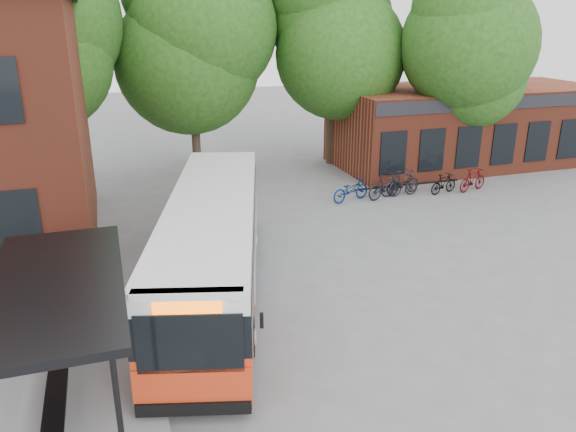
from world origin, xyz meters
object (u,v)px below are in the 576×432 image
object	(u,v)px
bicycle_1	(386,186)
bicycle_0	(351,190)
bicycle_5	(444,184)
city_bus	(213,247)
bicycle_7	(473,180)
bicycle_3	(403,182)
bicycle_2	(399,186)
bus_shelter	(66,347)

from	to	relation	value
bicycle_1	bicycle_0	bearing A→B (deg)	70.84
bicycle_5	bicycle_1	bearing A→B (deg)	72.65
city_bus	bicycle_7	distance (m)	14.38
bicycle_5	bicycle_7	bearing A→B (deg)	-107.03
city_bus	bicycle_3	xyz separation A→B (m)	(9.77, 6.74, -0.87)
bicycle_3	bicycle_5	size ratio (longest dim) A/B	1.19
city_bus	bicycle_3	size ratio (longest dim) A/B	6.12
bicycle_5	bicycle_3	bearing A→B (deg)	58.20
bicycle_2	bicycle_7	bearing A→B (deg)	-95.19
bicycle_0	bicycle_3	distance (m)	2.64
bicycle_1	bicycle_5	bearing A→B (deg)	-105.30
bicycle_2	bicycle_3	bearing A→B (deg)	-53.60
bicycle_0	bicycle_5	xyz separation A→B (m)	(4.37, -0.31, -0.04)
bicycle_0	bicycle_7	world-z (taller)	bicycle_7
bicycle_5	bicycle_7	xyz separation A→B (m)	(1.46, -0.06, 0.06)
bus_shelter	bicycle_3	distance (m)	17.34
city_bus	bicycle_1	distance (m)	10.80
bicycle_5	bicycle_2	bearing A→B (deg)	65.98
bus_shelter	bicycle_5	bearing A→B (deg)	34.21
city_bus	bus_shelter	bearing A→B (deg)	-116.36
bicycle_2	bicycle_5	bearing A→B (deg)	-98.10
bus_shelter	bicycle_0	distance (m)	15.23
bicycle_0	bicycle_5	bearing A→B (deg)	-111.75
bus_shelter	bicycle_1	distance (m)	16.26
bicycle_3	bicycle_2	bearing A→B (deg)	114.47
bicycle_0	bicycle_5	world-z (taller)	bicycle_0
bicycle_3	bus_shelter	bearing A→B (deg)	118.26
bicycle_1	bicycle_2	world-z (taller)	bicycle_1
bicycle_0	bicycle_1	bearing A→B (deg)	-114.22
bus_shelter	city_bus	distance (m)	5.55
bicycle_3	bicycle_7	world-z (taller)	bicycle_3
bicycle_0	bicycle_3	xyz separation A→B (m)	(2.63, 0.22, 0.05)
bicycle_3	bicycle_7	bearing A→B (deg)	-111.23
city_bus	bicycle_3	bearing A→B (deg)	49.98
bicycle_1	bicycle_5	size ratio (longest dim) A/B	1.21
city_bus	bicycle_7	size ratio (longest dim) A/B	6.48
bicycle_1	bicycle_2	xyz separation A→B (m)	(0.78, 0.20, -0.10)
bus_shelter	bicycle_1	xyz separation A→B (m)	(12.40, 10.47, -0.89)
bicycle_3	bicycle_7	xyz separation A→B (m)	(3.20, -0.60, -0.03)
bicycle_1	bicycle_5	xyz separation A→B (m)	(2.81, -0.13, -0.10)
bicycle_0	bicycle_5	distance (m)	4.38
bicycle_2	bicycle_3	xyz separation A→B (m)	(0.29, 0.20, 0.09)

